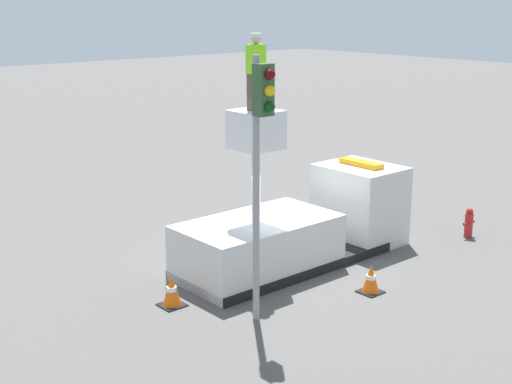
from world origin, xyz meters
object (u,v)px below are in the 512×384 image
Objects in this scene: worker at (256,72)px; traffic_cone_curbside at (371,279)px; bucket_truck at (299,228)px; traffic_light_pole at (261,139)px; traffic_cone_rear at (172,291)px; fire_hydrant at (469,223)px.

worker reaches higher than traffic_cone_curbside.
worker is at bearing 180.00° from bucket_truck.
traffic_light_pole reaches higher than traffic_cone_rear.
traffic_cone_curbside is (1.24, -2.60, -4.60)m from worker.
bucket_truck is 4.31m from worker.
bucket_truck reaches higher than fire_hydrant.
traffic_light_pole is at bearing 169.91° from traffic_cone_curbside.
worker is at bearing 4.83° from traffic_cone_rear.
traffic_light_pole is 4.63m from traffic_cone_curbside.
worker reaches higher than bucket_truck.
bucket_truck reaches higher than traffic_cone_curbside.
fire_hydrant is (8.09, 0.27, -3.46)m from traffic_light_pole.
bucket_truck is 3.77× the size of worker.
fire_hydrant is at bearing 8.66° from traffic_cone_curbside.
traffic_cone_curbside is at bearing -31.50° from traffic_cone_rear.
traffic_cone_curbside is (2.92, -0.52, -3.56)m from traffic_light_pole.
bucket_truck is 4.14m from traffic_cone_rear.
traffic_cone_curbside is at bearing -94.83° from bucket_truck.
traffic_cone_curbside is at bearing -64.52° from worker.
bucket_truck is at bearing 159.87° from fire_hydrant.
bucket_truck reaches higher than traffic_cone_rear.
traffic_cone_rear is at bearing 117.40° from traffic_light_pole.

